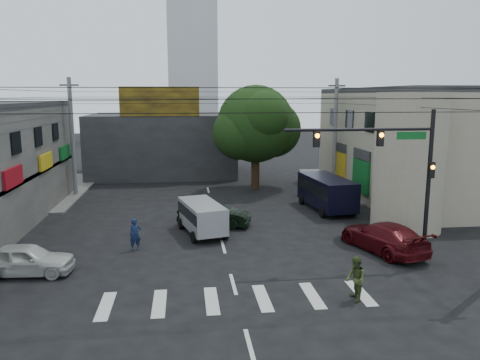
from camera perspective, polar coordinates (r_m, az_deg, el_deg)
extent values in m
plane|color=black|center=(22.93, -1.63, -9.69)|extent=(160.00, 160.00, 0.00)
cube|color=#514F4C|center=(44.89, 19.62, -0.27)|extent=(16.00, 16.00, 0.15)
cube|color=gray|center=(40.00, 23.13, 3.96)|extent=(14.00, 18.00, 8.00)
cylinder|color=gray|center=(28.82, 19.89, 2.03)|extent=(4.00, 4.00, 8.00)
cube|color=#232326|center=(47.75, -9.34, 4.34)|extent=(14.00, 10.00, 6.00)
cube|color=olive|center=(42.61, -9.78, 9.42)|extent=(7.00, 0.30, 2.60)
cube|color=silver|center=(92.57, -5.91, 19.03)|extent=(9.00, 9.00, 44.00)
cylinder|color=black|center=(39.32, 1.89, 2.04)|extent=(0.70, 0.70, 4.40)
sphere|color=black|center=(38.99, 1.92, 6.85)|extent=(6.40, 6.40, 6.40)
cylinder|color=black|center=(23.82, 21.96, -0.70)|extent=(0.20, 0.20, 7.20)
cylinder|color=black|center=(22.00, 14.38, 5.98)|extent=(7.00, 0.14, 0.14)
cube|color=black|center=(22.41, 16.73, 4.91)|extent=(0.28, 0.22, 0.75)
cube|color=black|center=(21.39, 9.31, 4.97)|extent=(0.28, 0.22, 0.75)
sphere|color=orange|center=(22.27, 16.89, 5.26)|extent=(0.20, 0.20, 0.20)
sphere|color=orange|center=(21.25, 9.43, 5.34)|extent=(0.20, 0.20, 0.20)
cube|color=#0C551F|center=(23.04, 20.17, 5.10)|extent=(1.40, 0.06, 0.35)
cylinder|color=#59595B|center=(38.56, -19.75, 4.87)|extent=(0.32, 0.32, 9.20)
cylinder|color=#59595B|center=(39.60, 11.51, 5.40)|extent=(0.32, 0.32, 9.20)
imported|color=black|center=(28.48, -3.14, -4.20)|extent=(4.03, 5.21, 1.43)
imported|color=#BABBB6|center=(22.93, -24.65, -8.80)|extent=(2.15, 4.32, 1.41)
imported|color=#43090D|center=(24.98, 17.07, -6.63)|extent=(5.04, 6.40, 1.51)
imported|color=#131F43|center=(24.59, -12.66, -6.51)|extent=(0.85, 0.76, 1.66)
imported|color=#33421E|center=(18.88, 13.90, -11.64)|extent=(0.88, 0.70, 1.75)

